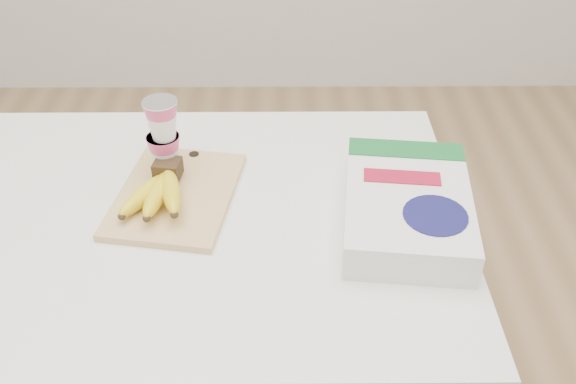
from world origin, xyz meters
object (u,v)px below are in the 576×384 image
object	(u,v)px
cutting_board	(176,195)
bananas	(159,190)
yogurt_stack	(163,134)
cereal_box	(407,206)
table	(184,358)

from	to	relation	value
cutting_board	bananas	distance (m)	0.04
yogurt_stack	cereal_box	bearing A→B (deg)	-17.92
table	bananas	size ratio (longest dim) A/B	6.17
cereal_box	table	bearing A→B (deg)	-176.45
yogurt_stack	cereal_box	xyz separation A→B (m)	(0.44, -0.14, -0.06)
cutting_board	bananas	world-z (taller)	bananas
table	yogurt_stack	distance (m)	0.52
bananas	cereal_box	xyz separation A→B (m)	(0.44, -0.05, -0.00)
bananas	cereal_box	world-z (taller)	cereal_box
table	cereal_box	xyz separation A→B (m)	(0.44, -0.02, 0.44)
table	cutting_board	size ratio (longest dim) A/B	3.86
table	yogurt_stack	xyz separation A→B (m)	(-0.00, 0.12, 0.50)
cutting_board	table	bearing A→B (deg)	-103.83
table	cereal_box	world-z (taller)	cereal_box
yogurt_stack	cereal_box	world-z (taller)	yogurt_stack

